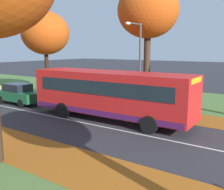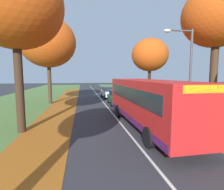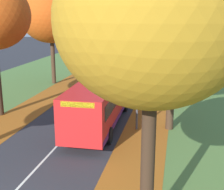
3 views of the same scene
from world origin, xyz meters
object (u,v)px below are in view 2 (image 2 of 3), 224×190
at_px(tree_left_mid, 48,43).
at_px(car_white_following, 109,92).
at_px(bus, 147,100).
at_px(tree_right_mid, 150,55).
at_px(streetlamp_right, 186,68).
at_px(car_green_lead, 117,97).
at_px(tree_left_near, 15,6).
at_px(tree_right_near, 217,17).

xyz_separation_m(tree_left_mid, car_white_following, (7.52, 4.04, -6.16)).
bearing_deg(tree_left_mid, bus, -54.05).
xyz_separation_m(tree_right_mid, streetlamp_right, (-2.13, -11.08, -2.05)).
distance_m(tree_right_mid, car_green_lead, 6.91).
relative_size(bus, car_white_following, 2.44).
bearing_deg(car_green_lead, bus, -88.63).
relative_size(tree_left_near, car_green_lead, 2.22).
bearing_deg(streetlamp_right, tree_right_mid, 79.11).
bearing_deg(car_white_following, streetlamp_right, -81.16).
bearing_deg(tree_left_mid, tree_right_mid, -1.35).
bearing_deg(tree_right_near, streetlamp_right, -167.75).
relative_size(tree_left_mid, tree_right_mid, 1.25).
xyz_separation_m(tree_left_near, tree_right_near, (12.08, -0.31, -0.02)).
distance_m(tree_left_mid, car_white_following, 10.52).
distance_m(tree_right_mid, bus, 11.98).
xyz_separation_m(tree_right_mid, car_white_following, (-4.53, 4.33, -4.98)).
height_order(tree_left_near, tree_right_mid, tree_left_near).
bearing_deg(tree_left_mid, streetlamp_right, -48.90).
height_order(streetlamp_right, bus, streetlamp_right).
distance_m(car_green_lead, car_white_following, 5.98).
bearing_deg(tree_left_near, bus, -1.15).
bearing_deg(streetlamp_right, tree_left_mid, 131.10).
bearing_deg(tree_left_near, car_white_following, 63.33).
bearing_deg(bus, tree_right_near, -1.98).
relative_size(tree_right_near, tree_right_mid, 1.15).
bearing_deg(tree_right_near, tree_right_mid, 91.24).
relative_size(streetlamp_right, car_white_following, 1.40).
distance_m(tree_left_mid, car_green_lead, 9.93).
height_order(tree_right_near, car_white_following, tree_right_near).
bearing_deg(bus, tree_left_mid, 125.95).
height_order(tree_right_mid, streetlamp_right, tree_right_mid).
distance_m(tree_left_near, tree_right_near, 12.09).
xyz_separation_m(tree_right_near, car_white_following, (-4.76, 14.89, -6.18)).
xyz_separation_m(tree_right_mid, bus, (-4.29, -10.41, -4.09)).
bearing_deg(streetlamp_right, tree_right_near, 12.25).
distance_m(tree_left_near, car_white_following, 17.46).
relative_size(tree_right_mid, bus, 0.75).
bearing_deg(tree_right_mid, tree_left_near, -139.13).
relative_size(tree_left_mid, car_white_following, 2.29).
xyz_separation_m(tree_left_mid, bus, (7.76, -10.70, -5.26)).
height_order(tree_left_near, car_green_lead, tree_left_near).
height_order(streetlamp_right, car_green_lead, streetlamp_right).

